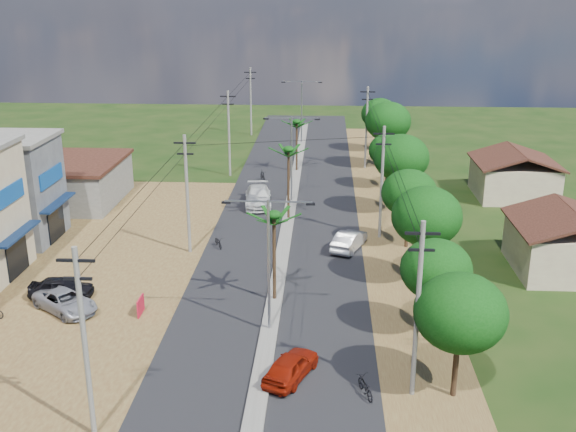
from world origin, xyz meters
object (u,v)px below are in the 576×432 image
at_px(car_silver_mid, 349,241).
at_px(car_white_far, 258,197).
at_px(moto_rider_east, 365,387).
at_px(car_parked_silver, 65,302).
at_px(car_red_near, 291,367).
at_px(roadside_sign, 141,306).
at_px(car_parked_dark, 61,288).

bearing_deg(car_silver_mid, car_white_far, -31.75).
relative_size(car_white_far, moto_rider_east, 3.21).
bearing_deg(car_parked_silver, car_silver_mid, -20.95).
relative_size(car_red_near, car_silver_mid, 0.92).
bearing_deg(moto_rider_east, car_white_far, -93.98).
height_order(car_silver_mid, car_parked_silver, car_silver_mid).
relative_size(car_silver_mid, car_white_far, 0.78).
height_order(moto_rider_east, roadside_sign, roadside_sign).
bearing_deg(car_red_near, car_parked_silver, -2.11).
distance_m(car_parked_silver, roadside_sign, 4.72).
bearing_deg(car_white_far, car_red_near, -87.09).
distance_m(car_red_near, moto_rider_east, 3.94).
bearing_deg(moto_rider_east, car_parked_dark, -46.96).
bearing_deg(car_parked_dark, car_red_near, -124.25).
height_order(car_parked_silver, car_parked_dark, car_parked_dark).
bearing_deg(car_parked_dark, roadside_sign, -113.93).
bearing_deg(car_silver_mid, car_parked_silver, 53.81).
bearing_deg(roadside_sign, car_white_far, 77.60).
height_order(car_white_far, roadside_sign, car_white_far).
xyz_separation_m(moto_rider_east, roadside_sign, (-13.20, 7.94, 0.09)).
bearing_deg(car_parked_silver, car_red_near, -79.10).
height_order(car_white_far, car_parked_dark, car_white_far).
distance_m(car_silver_mid, car_parked_dark, 20.96).
xyz_separation_m(car_white_far, roadside_sign, (-5.02, -22.05, -0.27)).
xyz_separation_m(car_white_far, car_parked_dark, (-10.67, -20.08, -0.13)).
relative_size(car_white_far, car_parked_silver, 1.23).
xyz_separation_m(car_red_near, car_silver_mid, (3.50, 18.15, 0.04)).
bearing_deg(car_silver_mid, roadside_sign, 62.63).
bearing_deg(car_white_far, car_silver_mid, -58.78).
relative_size(car_silver_mid, car_parked_dark, 1.09).
distance_m(car_red_near, car_silver_mid, 18.48).
relative_size(car_parked_dark, moto_rider_east, 2.30).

